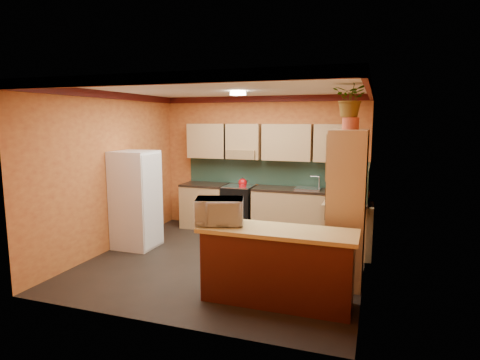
# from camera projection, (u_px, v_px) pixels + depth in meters

# --- Properties ---
(room_shell) EXTENTS (4.24, 4.24, 2.72)m
(room_shell) POSITION_uv_depth(u_px,v_px,m) (233.00, 129.00, 6.34)
(room_shell) COLOR black
(room_shell) RESTS_ON ground
(base_cabinets_back) EXTENTS (3.65, 0.60, 0.88)m
(base_cabinets_back) POSITION_uv_depth(u_px,v_px,m) (269.00, 211.00, 7.94)
(base_cabinets_back) COLOR tan
(base_cabinets_back) RESTS_ON ground
(countertop_back) EXTENTS (3.65, 0.62, 0.04)m
(countertop_back) POSITION_uv_depth(u_px,v_px,m) (269.00, 188.00, 7.87)
(countertop_back) COLOR black
(countertop_back) RESTS_ON base_cabinets_back
(stove) EXTENTS (0.58, 0.58, 0.91)m
(stove) POSITION_uv_depth(u_px,v_px,m) (239.00, 208.00, 8.14)
(stove) COLOR black
(stove) RESTS_ON ground
(kettle) EXTENTS (0.20, 0.20, 0.18)m
(kettle) POSITION_uv_depth(u_px,v_px,m) (243.00, 182.00, 7.98)
(kettle) COLOR #AD0B0F
(kettle) RESTS_ON stove
(sink) EXTENTS (0.48, 0.40, 0.03)m
(sink) POSITION_uv_depth(u_px,v_px,m) (308.00, 189.00, 7.62)
(sink) COLOR silver
(sink) RESTS_ON countertop_back
(base_cabinets_right) EXTENTS (0.60, 0.80, 0.88)m
(base_cabinets_right) POSITION_uv_depth(u_px,v_px,m) (347.00, 229.00, 6.62)
(base_cabinets_right) COLOR tan
(base_cabinets_right) RESTS_ON ground
(countertop_right) EXTENTS (0.62, 0.80, 0.04)m
(countertop_right) POSITION_uv_depth(u_px,v_px,m) (349.00, 202.00, 6.55)
(countertop_right) COLOR black
(countertop_right) RESTS_ON base_cabinets_right
(fridge) EXTENTS (0.68, 0.66, 1.70)m
(fridge) POSITION_uv_depth(u_px,v_px,m) (136.00, 200.00, 7.00)
(fridge) COLOR white
(fridge) RESTS_ON ground
(pantry) EXTENTS (0.48, 0.90, 2.10)m
(pantry) POSITION_uv_depth(u_px,v_px,m) (347.00, 207.00, 5.48)
(pantry) COLOR tan
(pantry) RESTS_ON ground
(fern_pot) EXTENTS (0.22, 0.22, 0.16)m
(fern_pot) POSITION_uv_depth(u_px,v_px,m) (351.00, 123.00, 5.36)
(fern_pot) COLOR #AD442A
(fern_pot) RESTS_ON pantry
(fern) EXTENTS (0.57, 0.54, 0.51)m
(fern) POSITION_uv_depth(u_px,v_px,m) (352.00, 98.00, 5.31)
(fern) COLOR tan
(fern) RESTS_ON fern_pot
(breakfast_bar) EXTENTS (1.80, 0.55, 0.88)m
(breakfast_bar) POSITION_uv_depth(u_px,v_px,m) (277.00, 268.00, 4.88)
(breakfast_bar) COLOR #511B13
(breakfast_bar) RESTS_ON ground
(bar_top) EXTENTS (1.90, 0.65, 0.05)m
(bar_top) POSITION_uv_depth(u_px,v_px,m) (277.00, 231.00, 4.81)
(bar_top) COLOR #D5B767
(bar_top) RESTS_ON breakfast_bar
(microwave) EXTENTS (0.69, 0.56, 0.33)m
(microwave) POSITION_uv_depth(u_px,v_px,m) (219.00, 211.00, 5.03)
(microwave) COLOR white
(microwave) RESTS_ON bar_top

